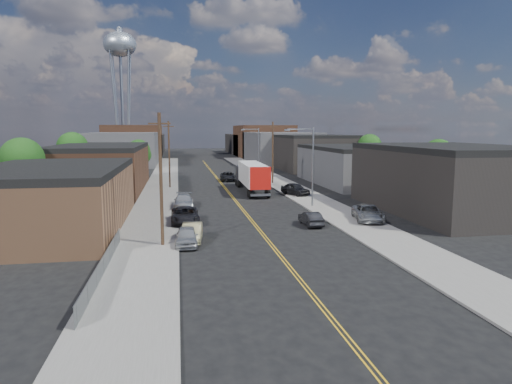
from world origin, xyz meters
name	(u,v)px	position (x,y,z in m)	size (l,w,h in m)	color
ground	(216,177)	(0.00, 60.00, 0.00)	(260.00, 260.00, 0.00)	black
centerline	(224,187)	(0.00, 45.00, 0.01)	(0.32, 120.00, 0.01)	gold
sidewalk_left	(161,188)	(-9.50, 45.00, 0.07)	(5.00, 140.00, 0.15)	slate
sidewalk_right	(285,185)	(9.50, 45.00, 0.07)	(5.00, 140.00, 0.15)	slate
warehouse_tan	(52,198)	(-18.00, 18.00, 2.80)	(12.00, 22.00, 5.60)	brown
warehouse_brown	(100,168)	(-18.00, 44.00, 3.30)	(12.00, 26.00, 6.60)	#553322
industrial_right_a	(452,179)	(21.99, 20.00, 3.55)	(14.00, 22.00, 7.10)	black
industrial_right_b	(358,165)	(22.00, 46.00, 3.05)	(14.00, 24.00, 6.10)	#373739
industrial_right_c	(312,152)	(22.00, 72.00, 3.80)	(14.00, 22.00, 7.60)	black
skyline_left_a	(125,148)	(-20.00, 95.00, 4.00)	(16.00, 30.00, 8.00)	#373739
skyline_right_a	(280,147)	(20.00, 95.00, 4.00)	(16.00, 30.00, 8.00)	#373739
skyline_left_b	(134,142)	(-20.00, 120.00, 5.00)	(16.00, 26.00, 10.00)	#553322
skyline_right_b	(263,141)	(20.00, 120.00, 5.00)	(16.00, 26.00, 10.00)	#553322
skyline_left_c	(140,145)	(-20.00, 140.00, 3.50)	(16.00, 40.00, 7.00)	black
skyline_right_c	(253,144)	(20.00, 140.00, 3.50)	(16.00, 40.00, 7.00)	black
water_tower	(120,49)	(-22.00, 110.00, 30.65)	(9.00, 9.00, 36.90)	gray
streetlight_near	(309,160)	(7.60, 25.00, 5.33)	(3.39, 0.25, 9.00)	gray
streetlight_far	(256,148)	(7.60, 60.00, 5.33)	(3.39, 0.25, 9.00)	gray
utility_pole_left_near	(161,179)	(-8.20, 10.00, 5.14)	(1.60, 0.26, 10.00)	black
utility_pole_left_far	(169,154)	(-8.20, 45.00, 5.14)	(1.60, 0.26, 10.00)	black
utility_pole_right	(273,152)	(8.20, 48.00, 5.14)	(1.60, 0.26, 10.00)	black
chainlink_fence	(103,265)	(-11.50, 3.50, 0.66)	(0.05, 16.00, 1.22)	slate
tree_left_near	(23,162)	(-23.94, 30.00, 5.18)	(4.85, 4.76, 7.91)	black
tree_left_mid	(73,150)	(-23.94, 55.00, 5.48)	(5.10, 5.04, 8.37)	black
tree_left_far	(139,153)	(-13.94, 62.00, 4.57)	(4.35, 4.20, 6.97)	black
tree_right_near	(438,157)	(30.06, 36.00, 4.87)	(4.60, 4.48, 7.44)	black
tree_right_far	(370,148)	(30.06, 60.00, 5.18)	(4.85, 4.76, 7.91)	black
semi_truck	(251,175)	(3.27, 39.53, 2.34)	(2.94, 15.74, 4.11)	silver
car_left_a	(187,236)	(-6.40, 10.00, 0.71)	(1.69, 4.19, 1.43)	#A9ADAF
car_left_b	(192,232)	(-5.95, 11.28, 0.71)	(1.51, 4.34, 1.43)	#878158
car_left_c	(185,215)	(-6.39, 18.30, 0.77)	(2.55, 5.54, 1.54)	black
car_left_d	(184,201)	(-6.40, 26.93, 0.76)	(2.13, 5.23, 1.52)	#ACAFB1
car_right_oncoming	(311,219)	(5.00, 15.45, 0.64)	(1.36, 3.91, 1.29)	black
car_right_lot_a	(368,213)	(10.83, 16.00, 0.90)	(2.50, 5.43, 1.51)	gray
car_right_lot_c	(295,189)	(8.37, 34.00, 0.94)	(1.86, 4.62, 1.57)	black
car_ahead_truck	(228,176)	(1.50, 53.43, 0.76)	(2.51, 5.45, 1.52)	black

